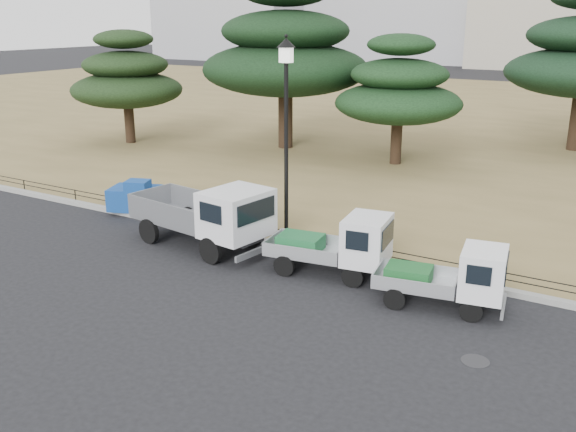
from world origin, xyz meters
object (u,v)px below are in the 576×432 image
Objects in this scene: street_lamp at (286,108)px; tarp_pile at (135,197)px; truck_kei_front at (337,245)px; truck_kei_rear at (450,277)px; truck_large at (207,213)px.

tarp_pile is at bearing 178.86° from street_lamp.
truck_kei_rear is at bearing -16.23° from truck_kei_front.
truck_kei_front is at bearing -28.75° from street_lamp.
truck_kei_front is 3.36m from truck_kei_rear.
truck_kei_front is 9.11m from tarp_pile.
truck_large is 0.80× the size of street_lamp.
truck_large is 4.85m from tarp_pile.
truck_large is 7.78m from truck_kei_rear.
street_lamp is 3.00× the size of tarp_pile.
truck_kei_front is (4.44, 0.13, -0.26)m from truck_large.
tarp_pile is at bearing 161.50° from truck_kei_rear.
street_lamp is at bearing 45.06° from truck_large.
truck_kei_rear is (3.32, -0.48, -0.08)m from truck_kei_front.
street_lamp is 7.51m from tarp_pile.
truck_large reaches higher than truck_kei_front.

